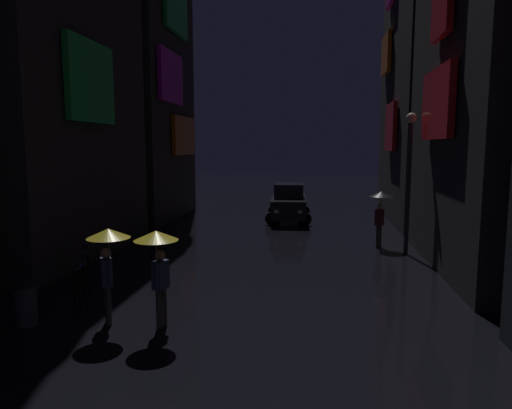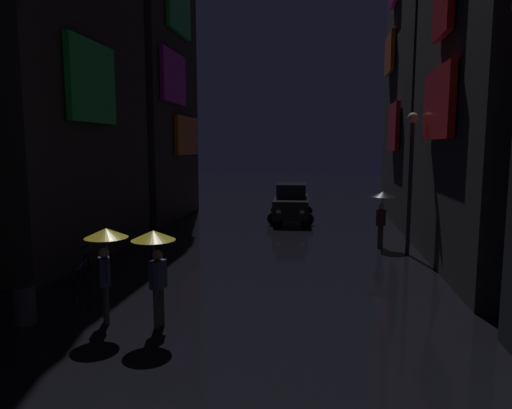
% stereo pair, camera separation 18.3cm
% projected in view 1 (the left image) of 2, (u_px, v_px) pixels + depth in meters
% --- Properties ---
extents(building_left_far, '(4.25, 7.07, 17.50)m').
position_uv_depth(building_left_far, '(138.00, 49.00, 23.47)').
color(building_left_far, '#33302D').
rests_on(building_left_far, ground).
extents(building_right_far, '(4.25, 8.86, 16.30)m').
position_uv_depth(building_right_far, '(435.00, 57.00, 22.42)').
color(building_right_far, black).
rests_on(building_right_far, ground).
extents(pedestrian_near_crossing_yellow, '(0.90, 0.90, 2.12)m').
position_uv_depth(pedestrian_near_crossing_yellow, '(108.00, 249.00, 9.56)').
color(pedestrian_near_crossing_yellow, '#38332D').
rests_on(pedestrian_near_crossing_yellow, ground).
extents(pedestrian_midstreet_left_black, '(0.90, 0.90, 2.12)m').
position_uv_depth(pedestrian_midstreet_left_black, '(381.00, 203.00, 17.21)').
color(pedestrian_midstreet_left_black, '#38332D').
rests_on(pedestrian_midstreet_left_black, ground).
extents(pedestrian_midstreet_centre_yellow, '(0.90, 0.90, 2.12)m').
position_uv_depth(pedestrian_midstreet_centre_yellow, '(158.00, 252.00, 9.34)').
color(pedestrian_midstreet_centre_yellow, '#38332D').
rests_on(pedestrian_midstreet_centre_yellow, ground).
extents(bicycle_parked_at_storefront, '(0.54, 1.77, 0.96)m').
position_uv_depth(bicycle_parked_at_storefront, '(81.00, 271.00, 12.62)').
color(bicycle_parked_at_storefront, black).
rests_on(bicycle_parked_at_storefront, ground).
extents(car_distant, '(2.40, 4.22, 1.92)m').
position_uv_depth(car_distant, '(289.00, 203.00, 23.34)').
color(car_distant, black).
rests_on(car_distant, ground).
extents(streetlamp_right_far, '(0.36, 0.36, 4.96)m').
position_uv_depth(streetlamp_right_far, '(409.00, 166.00, 15.83)').
color(streetlamp_right_far, '#2D2D33').
rests_on(streetlamp_right_far, ground).
extents(trash_bin, '(0.46, 0.46, 0.93)m').
position_uv_depth(trash_bin, '(26.00, 304.00, 9.76)').
color(trash_bin, '#3F3F47').
rests_on(trash_bin, ground).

